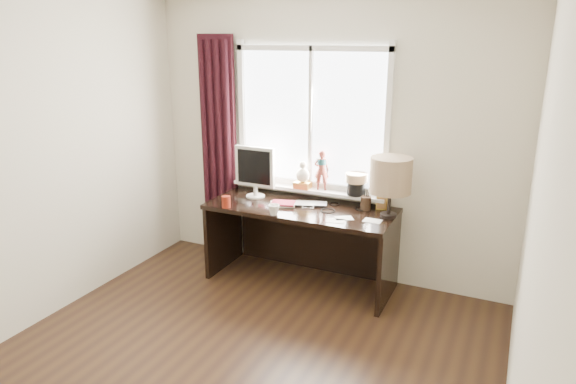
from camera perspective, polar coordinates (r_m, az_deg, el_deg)
The scene contains 16 objects.
wall_back at distance 4.79m, azimuth 4.35°, elevation 5.74°, with size 3.50×2.60×0.00m, color beige.
wall_left at distance 4.27m, azimuth -29.03°, elevation 2.23°, with size 4.00×2.60×0.00m, color beige.
wall_right at distance 2.58m, azimuth 25.50°, elevation -5.90°, with size 4.00×2.60×0.00m, color beige.
laptop at distance 4.67m, azimuth 2.34°, elevation -1.34°, with size 0.33×0.21×0.03m, color silver.
mug at distance 4.41m, azimuth -1.58°, elevation -1.95°, with size 0.10×0.09×0.10m, color white.
red_cup at distance 4.64m, azimuth -6.89°, elevation -1.08°, with size 0.08×0.08×0.11m, color maroon.
window at distance 4.80m, azimuth 2.52°, elevation 5.82°, with size 1.52×0.22×1.40m.
curtain at distance 5.25m, azimuth -7.73°, elevation 4.55°, with size 0.38×0.09×2.25m.
desk at distance 4.80m, azimuth 1.86°, elevation -4.06°, with size 1.70×0.70×0.75m.
monitor at distance 4.85m, azimuth -3.70°, elevation 2.58°, with size 0.40×0.18×0.49m.
notebook_stack at distance 4.67m, azimuth -0.59°, elevation -1.31°, with size 0.27×0.24×0.03m.
brush_holder at distance 4.59m, azimuth 8.64°, elevation -1.22°, with size 0.09×0.09×0.25m.
icon_frame at distance 4.61m, azimuth 10.38°, elevation -1.20°, with size 0.10×0.04×0.13m.
table_lamp at distance 4.36m, azimuth 11.34°, elevation 1.78°, with size 0.35×0.35×0.52m.
loose_papers at distance 4.34m, azimuth 6.97°, elevation -3.09°, with size 0.44×0.25×0.00m.
desk_cables at distance 4.61m, azimuth 5.78°, elevation -1.80°, with size 0.40×0.35×0.01m.
Camera 1 is at (1.65, -2.40, 2.23)m, focal length 32.00 mm.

